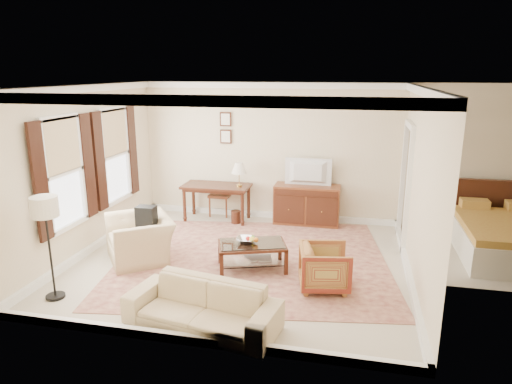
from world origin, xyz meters
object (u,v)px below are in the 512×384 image
at_px(writing_desk, 217,190).
at_px(striped_armchair, 325,265).
at_px(sideboard, 307,205).
at_px(tv, 308,164).
at_px(sofa, 202,299).
at_px(club_armchair, 140,231).
at_px(coffee_table, 252,249).

distance_m(writing_desk, striped_armchair, 3.71).
relative_size(sideboard, tv, 1.48).
bearing_deg(writing_desk, sideboard, 4.99).
bearing_deg(sideboard, writing_desk, -175.01).
xyz_separation_m(sideboard, sofa, (-0.82, -4.28, -0.04)).
height_order(sideboard, club_armchair, club_armchair).
bearing_deg(coffee_table, tv, 76.18).
bearing_deg(striped_armchair, club_armchair, 71.79).
distance_m(coffee_table, sofa, 1.82).
distance_m(writing_desk, sideboard, 1.93).
distance_m(sideboard, club_armchair, 3.55).
xyz_separation_m(writing_desk, club_armchair, (-0.64, -2.31, -0.17)).
bearing_deg(sofa, coffee_table, 93.33).
distance_m(tv, club_armchair, 3.62).
bearing_deg(tv, coffee_table, 76.18).
distance_m(sideboard, sofa, 4.36).
bearing_deg(club_armchair, writing_desk, 127.26).
xyz_separation_m(tv, striped_armchair, (0.59, -2.87, -0.92)).
bearing_deg(tv, writing_desk, 4.39).
height_order(writing_desk, tv, tv).
height_order(tv, striped_armchair, tv).
bearing_deg(writing_desk, sofa, -75.20).
height_order(tv, club_armchair, tv).
bearing_deg(club_armchair, sideboard, 96.90).
xyz_separation_m(sideboard, tv, (0.00, -0.02, 0.87)).
bearing_deg(sideboard, tv, -90.00).
height_order(coffee_table, club_armchair, club_armchair).
height_order(writing_desk, striped_armchair, writing_desk).
xyz_separation_m(writing_desk, striped_armchair, (2.50, -2.72, -0.30)).
bearing_deg(coffee_table, sideboard, 76.29).
bearing_deg(tv, striped_armchair, 101.64).
bearing_deg(coffee_table, club_armchair, -179.77).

